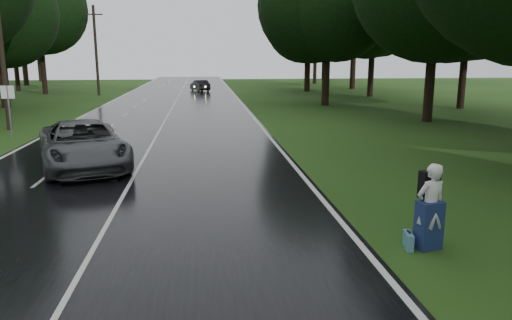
{
  "coord_description": "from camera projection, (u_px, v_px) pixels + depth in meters",
  "views": [
    {
      "loc": [
        2.41,
        -8.68,
        4.12
      ],
      "look_at": [
        3.95,
        5.23,
        1.1
      ],
      "focal_mm": 33.99,
      "sensor_mm": 36.0,
      "label": 1
    }
  ],
  "objects": [
    {
      "name": "hitchhiker",
      "position": [
        430.0,
        209.0,
        10.41
      ],
      "size": [
        0.78,
        0.74,
        1.9
      ],
      "color": "silver",
      "rests_on": "ground"
    },
    {
      "name": "grey_car",
      "position": [
        83.0,
        145.0,
        17.91
      ],
      "size": [
        4.68,
        6.79,
        1.72
      ],
      "primitive_type": "imported",
      "rotation": [
        0.0,
        0.0,
        0.32
      ],
      "color": "#4B4E50",
      "rests_on": "road"
    },
    {
      "name": "tree_right_f",
      "position": [
        307.0,
        91.0,
        57.37
      ],
      "size": [
        8.43,
        8.43,
        13.17
      ],
      "primitive_type": null,
      "color": "black",
      "rests_on": "ground"
    },
    {
      "name": "ground",
      "position": [
        77.0,
        281.0,
        9.04
      ],
      "size": [
        160.0,
        160.0,
        0.0
      ],
      "primitive_type": "plane",
      "color": "#254815",
      "rests_on": "ground"
    },
    {
      "name": "road_sign_b",
      "position": [
        13.0,
        139.0,
        24.51
      ],
      "size": [
        0.64,
        0.1,
        2.67
      ],
      "primitive_type": null,
      "color": "white",
      "rests_on": "ground"
    },
    {
      "name": "lane_center",
      "position": [
        162.0,
        127.0,
        28.46
      ],
      "size": [
        0.12,
        140.0,
        0.01
      ],
      "primitive_type": "cube",
      "color": "silver",
      "rests_on": "road"
    },
    {
      "name": "tree_left_f",
      "position": [
        46.0,
        94.0,
        53.24
      ],
      "size": [
        10.22,
        10.22,
        15.96
      ],
      "primitive_type": null,
      "color": "black",
      "rests_on": "ground"
    },
    {
      "name": "utility_pole_mid",
      "position": [
        10.0,
        130.0,
        27.5
      ],
      "size": [
        1.8,
        0.28,
        10.21
      ],
      "primitive_type": null,
      "color": "black",
      "rests_on": "ground"
    },
    {
      "name": "utility_pole_far",
      "position": [
        99.0,
        95.0,
        51.48
      ],
      "size": [
        1.8,
        0.28,
        9.21
      ],
      "primitive_type": null,
      "color": "black",
      "rests_on": "ground"
    },
    {
      "name": "tree_right_d",
      "position": [
        427.0,
        122.0,
        30.93
      ],
      "size": [
        9.4,
        9.4,
        14.69
      ],
      "primitive_type": null,
      "color": "black",
      "rests_on": "ground"
    },
    {
      "name": "suitcase",
      "position": [
        408.0,
        240.0,
        10.54
      ],
      "size": [
        0.24,
        0.52,
        0.36
      ],
      "primitive_type": "cube",
      "rotation": [
        0.0,
        0.0,
        6.09
      ],
      "color": "teal",
      "rests_on": "ground"
    },
    {
      "name": "tree_left_e",
      "position": [
        7.0,
        108.0,
        39.26
      ],
      "size": [
        8.03,
        8.03,
        12.54
      ],
      "primitive_type": null,
      "color": "black",
      "rests_on": "ground"
    },
    {
      "name": "far_car",
      "position": [
        200.0,
        85.0,
        57.31
      ],
      "size": [
        2.47,
        4.1,
        1.28
      ],
      "primitive_type": "imported",
      "rotation": [
        0.0,
        0.0,
        3.45
      ],
      "color": "black",
      "rests_on": "road"
    },
    {
      "name": "road",
      "position": [
        162.0,
        127.0,
        28.47
      ],
      "size": [
        12.0,
        140.0,
        0.04
      ],
      "primitive_type": "cube",
      "color": "black",
      "rests_on": "ground"
    },
    {
      "name": "tree_right_e",
      "position": [
        325.0,
        105.0,
        41.06
      ],
      "size": [
        8.92,
        8.92,
        13.94
      ],
      "primitive_type": null,
      "color": "black",
      "rests_on": "ground"
    }
  ]
}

